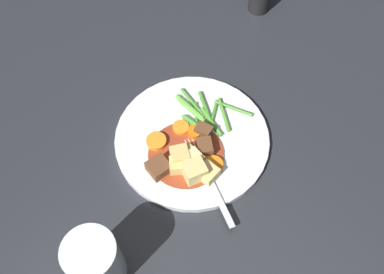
# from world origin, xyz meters

# --- Properties ---
(ground_plane) EXTENTS (3.00, 3.00, 0.00)m
(ground_plane) POSITION_xyz_m (0.00, 0.00, 0.00)
(ground_plane) COLOR #26282D
(dinner_plate) EXTENTS (0.27, 0.27, 0.01)m
(dinner_plate) POSITION_xyz_m (0.00, 0.00, 0.01)
(dinner_plate) COLOR white
(dinner_plate) RESTS_ON ground_plane
(stew_sauce) EXTENTS (0.13, 0.13, 0.00)m
(stew_sauce) POSITION_xyz_m (0.03, 0.01, 0.01)
(stew_sauce) COLOR #93381E
(stew_sauce) RESTS_ON dinner_plate
(carrot_slice_0) EXTENTS (0.03, 0.03, 0.01)m
(carrot_slice_0) POSITION_xyz_m (-0.01, 0.00, 0.02)
(carrot_slice_0) COLOR orange
(carrot_slice_0) RESTS_ON dinner_plate
(carrot_slice_1) EXTENTS (0.05, 0.05, 0.01)m
(carrot_slice_1) POSITION_xyz_m (0.05, -0.04, 0.02)
(carrot_slice_1) COLOR orange
(carrot_slice_1) RESTS_ON dinner_plate
(carrot_slice_2) EXTENTS (0.05, 0.05, 0.01)m
(carrot_slice_2) POSITION_xyz_m (0.02, 0.06, 0.02)
(carrot_slice_2) COLOR orange
(carrot_slice_2) RESTS_ON dinner_plate
(carrot_slice_3) EXTENTS (0.03, 0.03, 0.01)m
(carrot_slice_3) POSITION_xyz_m (-0.00, -0.03, 0.02)
(carrot_slice_3) COLOR orange
(carrot_slice_3) RESTS_ON dinner_plate
(carrot_slice_4) EXTENTS (0.04, 0.04, 0.01)m
(carrot_slice_4) POSITION_xyz_m (0.03, 0.05, 0.02)
(carrot_slice_4) COLOR orange
(carrot_slice_4) RESTS_ON dinner_plate
(potato_chunk_0) EXTENTS (0.04, 0.03, 0.03)m
(potato_chunk_0) POSITION_xyz_m (0.04, 0.04, 0.03)
(potato_chunk_0) COLOR #EAD68C
(potato_chunk_0) RESTS_ON dinner_plate
(potato_chunk_1) EXTENTS (0.03, 0.03, 0.02)m
(potato_chunk_1) POSITION_xyz_m (0.04, 0.07, 0.02)
(potato_chunk_1) COLOR #E5CC7A
(potato_chunk_1) RESTS_ON dinner_plate
(potato_chunk_2) EXTENTS (0.04, 0.04, 0.03)m
(potato_chunk_2) POSITION_xyz_m (0.05, 0.01, 0.03)
(potato_chunk_2) COLOR #DBBC6B
(potato_chunk_2) RESTS_ON dinner_plate
(potato_chunk_3) EXTENTS (0.05, 0.04, 0.03)m
(potato_chunk_3) POSITION_xyz_m (0.06, 0.05, 0.03)
(potato_chunk_3) COLOR #E5CC7A
(potato_chunk_3) RESTS_ON dinner_plate
(potato_chunk_4) EXTENTS (0.02, 0.02, 0.02)m
(potato_chunk_4) POSITION_xyz_m (0.03, 0.02, 0.02)
(potato_chunk_4) COLOR #DBBC6B
(potato_chunk_4) RESTS_ON dinner_plate
(potato_chunk_5) EXTENTS (0.04, 0.04, 0.03)m
(potato_chunk_5) POSITION_xyz_m (0.06, 0.02, 0.03)
(potato_chunk_5) COLOR #DBBC6B
(potato_chunk_5) RESTS_ON dinner_plate
(meat_chunk_0) EXTENTS (0.04, 0.04, 0.02)m
(meat_chunk_0) POSITION_xyz_m (0.09, -0.00, 0.02)
(meat_chunk_0) COLOR brown
(meat_chunk_0) RESTS_ON dinner_plate
(meat_chunk_1) EXTENTS (0.04, 0.04, 0.02)m
(meat_chunk_1) POSITION_xyz_m (0.01, 0.03, 0.02)
(meat_chunk_1) COLOR brown
(meat_chunk_1) RESTS_ON dinner_plate
(meat_chunk_2) EXTENTS (0.03, 0.03, 0.02)m
(meat_chunk_2) POSITION_xyz_m (-0.02, 0.01, 0.02)
(meat_chunk_2) COLOR brown
(meat_chunk_2) RESTS_ON dinner_plate
(green_bean_0) EXTENTS (0.02, 0.08, 0.01)m
(green_bean_0) POSITION_xyz_m (-0.04, -0.03, 0.02)
(green_bean_0) COLOR #66AD42
(green_bean_0) RESTS_ON dinner_plate
(green_bean_1) EXTENTS (0.03, 0.07, 0.01)m
(green_bean_1) POSITION_xyz_m (-0.09, 0.02, 0.02)
(green_bean_1) COLOR #4C8E33
(green_bean_1) RESTS_ON dinner_plate
(green_bean_2) EXTENTS (0.03, 0.06, 0.01)m
(green_bean_2) POSITION_xyz_m (-0.05, 0.01, 0.02)
(green_bean_2) COLOR #599E38
(green_bean_2) RESTS_ON dinner_plate
(green_bean_3) EXTENTS (0.01, 0.06, 0.01)m
(green_bean_3) POSITION_xyz_m (-0.02, -0.01, 0.02)
(green_bean_3) COLOR #4C8E33
(green_bean_3) RESTS_ON dinner_plate
(green_bean_4) EXTENTS (0.07, 0.06, 0.01)m
(green_bean_4) POSITION_xyz_m (-0.03, -0.01, 0.02)
(green_bean_4) COLOR #4C8E33
(green_bean_4) RESTS_ON dinner_plate
(green_bean_5) EXTENTS (0.07, 0.04, 0.01)m
(green_bean_5) POSITION_xyz_m (-0.05, 0.01, 0.02)
(green_bean_5) COLOR #4C8E33
(green_bean_5) RESTS_ON dinner_plate
(green_bean_6) EXTENTS (0.02, 0.06, 0.01)m
(green_bean_6) POSITION_xyz_m (-0.02, -0.01, 0.02)
(green_bean_6) COLOR #599E38
(green_bean_6) RESTS_ON dinner_plate
(green_bean_7) EXTENTS (0.05, 0.07, 0.01)m
(green_bean_7) POSITION_xyz_m (-0.06, -0.02, 0.02)
(green_bean_7) COLOR #4C8E33
(green_bean_7) RESTS_ON dinner_plate
(green_bean_8) EXTENTS (0.03, 0.08, 0.01)m
(green_bean_8) POSITION_xyz_m (-0.06, -0.04, 0.02)
(green_bean_8) COLOR #4C8E33
(green_bean_8) RESTS_ON dinner_plate
(green_bean_9) EXTENTS (0.02, 0.07, 0.01)m
(green_bean_9) POSITION_xyz_m (-0.04, -0.04, 0.02)
(green_bean_9) COLOR #66AD42
(green_bean_9) RESTS_ON dinner_plate
(green_bean_10) EXTENTS (0.05, 0.06, 0.01)m
(green_bean_10) POSITION_xyz_m (-0.07, 0.02, 0.02)
(green_bean_10) COLOR #599E38
(green_bean_10) RESTS_ON dinner_plate
(fork) EXTENTS (0.09, 0.16, 0.00)m
(fork) POSITION_xyz_m (0.04, 0.07, 0.01)
(fork) COLOR silver
(fork) RESTS_ON dinner_plate
(water_glass) EXTENTS (0.07, 0.07, 0.11)m
(water_glass) POSITION_xyz_m (0.26, 0.05, 0.05)
(water_glass) COLOR silver
(water_glass) RESTS_ON ground_plane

